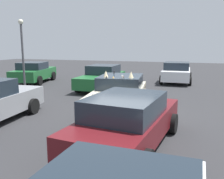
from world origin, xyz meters
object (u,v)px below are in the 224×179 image
object	(u,v)px
parked_sedan_near_right	(102,77)
parked_sedan_far_left	(34,72)
art_car_decorated	(119,94)
parked_sedan_behind_right	(128,120)
parked_sedan_row_back_far	(177,72)
lot_lamp_post	(22,48)

from	to	relation	value
parked_sedan_near_right	parked_sedan_far_left	world-z (taller)	parked_sedan_far_left
art_car_decorated	parked_sedan_near_right	size ratio (longest dim) A/B	0.99
art_car_decorated	parked_sedan_behind_right	size ratio (longest dim) A/B	0.99
art_car_decorated	parked_sedan_row_back_far	distance (m)	8.95
art_car_decorated	parked_sedan_far_left	size ratio (longest dim) A/B	1.04
parked_sedan_row_back_far	art_car_decorated	bearing A→B (deg)	168.50
parked_sedan_row_back_far	lot_lamp_post	world-z (taller)	lot_lamp_post
parked_sedan_row_back_far	parked_sedan_behind_right	bearing A→B (deg)	176.88
parked_sedan_far_left	parked_sedan_behind_right	bearing A→B (deg)	-144.95
art_car_decorated	lot_lamp_post	world-z (taller)	lot_lamp_post
parked_sedan_near_right	lot_lamp_post	size ratio (longest dim) A/B	1.14
art_car_decorated	parked_sedan_far_left	bearing A→B (deg)	-131.00
art_car_decorated	lot_lamp_post	xyz separation A→B (m)	(2.55, 6.60, 1.76)
art_car_decorated	parked_sedan_row_back_far	size ratio (longest dim) A/B	1.10
parked_sedan_far_left	parked_sedan_behind_right	xyz separation A→B (m)	(-8.61, -9.28, -0.02)
parked_sedan_far_left	lot_lamp_post	bearing A→B (deg)	-165.09
parked_sedan_behind_right	parked_sedan_row_back_far	size ratio (longest dim) A/B	1.11
parked_sedan_behind_right	parked_sedan_near_right	bearing A→B (deg)	31.48
art_car_decorated	parked_sedan_far_left	xyz separation A→B (m)	(5.44, 8.07, 0.01)
parked_sedan_row_back_far	parked_sedan_near_right	bearing A→B (deg)	133.99
parked_sedan_near_right	art_car_decorated	bearing A→B (deg)	26.85
parked_sedan_near_right	parked_sedan_far_left	size ratio (longest dim) A/B	1.04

